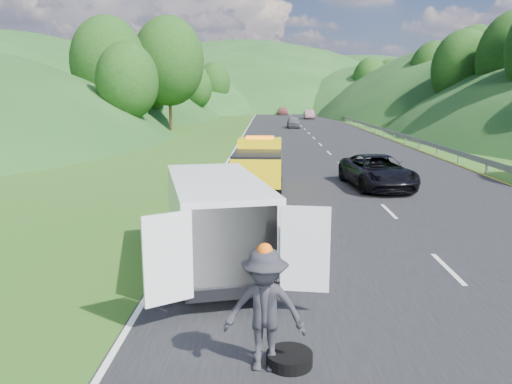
{
  "coord_description": "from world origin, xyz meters",
  "views": [
    {
      "loc": [
        -1.38,
        -13.59,
        4.19
      ],
      "look_at": [
        -1.73,
        1.01,
        1.3
      ],
      "focal_mm": 35.0,
      "sensor_mm": 36.0,
      "label": 1
    }
  ],
  "objects_px": {
    "white_van": "(215,217)",
    "child": "(218,242)",
    "spare_tire": "(289,366)",
    "suitcase": "(180,220)",
    "passing_suv": "(376,188)",
    "woman": "(176,240)",
    "worker": "(264,369)",
    "tow_truck": "(259,164)"
  },
  "relations": [
    {
      "from": "white_van",
      "to": "child",
      "type": "height_order",
      "value": "white_van"
    },
    {
      "from": "child",
      "to": "spare_tire",
      "type": "distance_m",
      "value": 6.86
    },
    {
      "from": "suitcase",
      "to": "passing_suv",
      "type": "bearing_deg",
      "value": 43.73
    },
    {
      "from": "suitcase",
      "to": "child",
      "type": "bearing_deg",
      "value": -42.5
    },
    {
      "from": "white_van",
      "to": "spare_tire",
      "type": "distance_m",
      "value": 4.98
    },
    {
      "from": "woman",
      "to": "worker",
      "type": "bearing_deg",
      "value": 171.18
    },
    {
      "from": "tow_truck",
      "to": "child",
      "type": "height_order",
      "value": "tow_truck"
    },
    {
      "from": "woman",
      "to": "passing_suv",
      "type": "bearing_deg",
      "value": -71.98
    },
    {
      "from": "child",
      "to": "suitcase",
      "type": "bearing_deg",
      "value": 153.57
    },
    {
      "from": "tow_truck",
      "to": "worker",
      "type": "bearing_deg",
      "value": -86.76
    },
    {
      "from": "tow_truck",
      "to": "spare_tire",
      "type": "xyz_separation_m",
      "value": [
        0.75,
        -14.64,
        -1.12
      ]
    },
    {
      "from": "spare_tire",
      "to": "suitcase",
      "type": "bearing_deg",
      "value": 111.45
    },
    {
      "from": "woman",
      "to": "spare_tire",
      "type": "xyz_separation_m",
      "value": [
        3.02,
        -6.75,
        0.0
      ]
    },
    {
      "from": "tow_truck",
      "to": "child",
      "type": "bearing_deg",
      "value": -95.44
    },
    {
      "from": "child",
      "to": "white_van",
      "type": "bearing_deg",
      "value": -69.63
    },
    {
      "from": "worker",
      "to": "spare_tire",
      "type": "distance_m",
      "value": 0.41
    },
    {
      "from": "worker",
      "to": "suitcase",
      "type": "distance_m",
      "value": 8.38
    },
    {
      "from": "white_van",
      "to": "spare_tire",
      "type": "bearing_deg",
      "value": -84.21
    },
    {
      "from": "worker",
      "to": "suitcase",
      "type": "height_order",
      "value": "worker"
    },
    {
      "from": "white_van",
      "to": "passing_suv",
      "type": "relative_size",
      "value": 1.28
    },
    {
      "from": "white_van",
      "to": "suitcase",
      "type": "bearing_deg",
      "value": 100.15
    },
    {
      "from": "child",
      "to": "spare_tire",
      "type": "relative_size",
      "value": 1.36
    },
    {
      "from": "tow_truck",
      "to": "suitcase",
      "type": "bearing_deg",
      "value": -106.95
    },
    {
      "from": "child",
      "to": "spare_tire",
      "type": "height_order",
      "value": "child"
    },
    {
      "from": "tow_truck",
      "to": "spare_tire",
      "type": "relative_size",
      "value": 7.4
    },
    {
      "from": "tow_truck",
      "to": "white_van",
      "type": "bearing_deg",
      "value": -93.06
    },
    {
      "from": "tow_truck",
      "to": "passing_suv",
      "type": "distance_m",
      "value": 5.46
    },
    {
      "from": "child",
      "to": "passing_suv",
      "type": "height_order",
      "value": "passing_suv"
    },
    {
      "from": "tow_truck",
      "to": "white_van",
      "type": "relative_size",
      "value": 0.81
    },
    {
      "from": "white_van",
      "to": "spare_tire",
      "type": "xyz_separation_m",
      "value": [
        1.62,
        -4.54,
        -1.26
      ]
    },
    {
      "from": "woman",
      "to": "worker",
      "type": "distance_m",
      "value": 7.36
    },
    {
      "from": "worker",
      "to": "tow_truck",
      "type": "bearing_deg",
      "value": 96.41
    },
    {
      "from": "tow_truck",
      "to": "child",
      "type": "distance_m",
      "value": 8.15
    },
    {
      "from": "woman",
      "to": "suitcase",
      "type": "xyz_separation_m",
      "value": [
        -0.05,
        1.06,
        0.32
      ]
    },
    {
      "from": "worker",
      "to": "suitcase",
      "type": "relative_size",
      "value": 3.05
    },
    {
      "from": "suitcase",
      "to": "spare_tire",
      "type": "relative_size",
      "value": 0.86
    },
    {
      "from": "white_van",
      "to": "suitcase",
      "type": "distance_m",
      "value": 3.71
    },
    {
      "from": "white_van",
      "to": "child",
      "type": "bearing_deg",
      "value": 80.51
    },
    {
      "from": "woman",
      "to": "white_van",
      "type": "bearing_deg",
      "value": -177.31
    },
    {
      "from": "spare_tire",
      "to": "passing_suv",
      "type": "distance_m",
      "value": 15.81
    },
    {
      "from": "child",
      "to": "passing_suv",
      "type": "relative_size",
      "value": 0.19
    },
    {
      "from": "spare_tire",
      "to": "white_van",
      "type": "bearing_deg",
      "value": 109.59
    }
  ]
}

